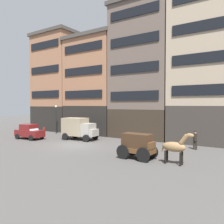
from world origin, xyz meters
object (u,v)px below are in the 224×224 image
object	(u,v)px
cargo_wagon	(138,144)
streetlamp_curbside	(56,115)
draft_horse	(175,147)
fire_hydrant_curbside	(44,130)
delivery_truck_near	(79,128)
pedestrian_officer	(195,139)
sedan_dark	(29,132)

from	to	relation	value
cargo_wagon	streetlamp_curbside	bearing A→B (deg)	157.14
draft_horse	fire_hydrant_curbside	bearing A→B (deg)	162.83
cargo_wagon	delivery_truck_near	world-z (taller)	delivery_truck_near
pedestrian_officer	delivery_truck_near	bearing A→B (deg)	-173.18
delivery_truck_near	streetlamp_curbside	bearing A→B (deg)	159.80
sedan_dark	pedestrian_officer	bearing A→B (deg)	13.65
sedan_dark	streetlamp_curbside	distance (m)	5.77
draft_horse	delivery_truck_near	bearing A→B (deg)	160.50
cargo_wagon	pedestrian_officer	bearing A→B (deg)	65.20
draft_horse	sedan_dark	bearing A→B (deg)	174.72
cargo_wagon	sedan_dark	distance (m)	15.79
fire_hydrant_curbside	draft_horse	bearing A→B (deg)	-17.17
sedan_dark	pedestrian_officer	distance (m)	19.12
cargo_wagon	delivery_truck_near	xyz separation A→B (m)	(-10.23, 4.67, 0.28)
cargo_wagon	streetlamp_curbside	xyz separation A→B (m)	(-16.84, 7.10, 1.52)
cargo_wagon	fire_hydrant_curbside	world-z (taller)	cargo_wagon
cargo_wagon	draft_horse	size ratio (longest dim) A/B	1.26
delivery_truck_near	fire_hydrant_curbside	distance (m)	9.24
delivery_truck_near	streetlamp_curbside	size ratio (longest dim) A/B	1.09
sedan_dark	fire_hydrant_curbside	xyz separation A→B (m)	(-3.46, 5.11, -0.49)
sedan_dark	pedestrian_officer	xyz separation A→B (m)	(18.58, 4.51, 0.07)
delivery_truck_near	fire_hydrant_curbside	bearing A→B (deg)	166.37
streetlamp_curbside	fire_hydrant_curbside	bearing A→B (deg)	-173.35
sedan_dark	streetlamp_curbside	size ratio (longest dim) A/B	0.92
draft_horse	sedan_dark	distance (m)	18.73
cargo_wagon	sedan_dark	size ratio (longest dim) A/B	0.78
draft_horse	delivery_truck_near	size ratio (longest dim) A/B	0.52
delivery_truck_near	sedan_dark	world-z (taller)	delivery_truck_near
draft_horse	fire_hydrant_curbside	world-z (taller)	draft_horse
delivery_truck_near	draft_horse	bearing A→B (deg)	-19.50
cargo_wagon	pedestrian_officer	distance (m)	6.87
cargo_wagon	fire_hydrant_curbside	bearing A→B (deg)	160.38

